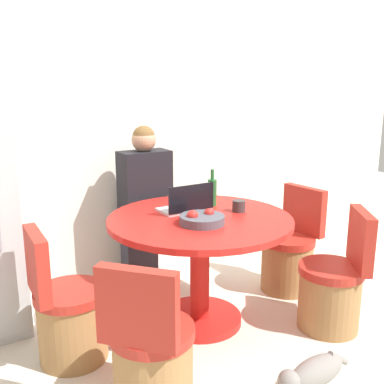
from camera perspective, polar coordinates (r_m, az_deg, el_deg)
ground_plane at (r=3.06m, az=2.34°, el=-18.47°), size 12.00×12.00×0.00m
wall_back at (r=3.85m, az=-9.43°, el=8.58°), size 7.00×0.06×2.60m
dining_table at (r=3.04m, az=1.00°, el=-6.88°), size 1.23×1.23×0.76m
chair_near_left_corner at (r=2.41m, az=-5.19°, el=-20.44°), size 0.50×0.50×0.83m
chair_right_side at (r=3.72m, az=12.20°, el=-7.98°), size 0.44×0.43×0.83m
chair_near_right_corner at (r=3.23m, az=17.46°, el=-11.76°), size 0.50×0.49×0.83m
chair_left_side at (r=2.86m, az=-15.40°, el=-15.03°), size 0.43×0.43×0.83m
person_seated at (r=3.69m, az=-6.25°, el=-0.87°), size 0.40×0.37×1.31m
laptop at (r=3.10m, az=-0.73°, el=-1.70°), size 0.35×0.21×0.20m
fruit_bowl at (r=2.82m, az=1.24°, el=-3.46°), size 0.29×0.29×0.10m
coffee_cup at (r=3.11m, az=5.97°, el=-1.78°), size 0.09×0.09×0.08m
bottle at (r=3.23m, az=2.58°, el=0.06°), size 0.06×0.06×0.27m
cat at (r=2.73m, az=15.16°, el=-21.22°), size 0.54×0.17×0.17m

